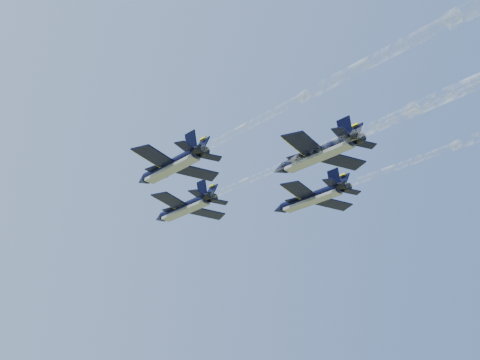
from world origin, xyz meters
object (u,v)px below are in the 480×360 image
jet_slot (316,154)px  jet_left (171,166)px  jet_lead (184,208)px  jet_right (310,198)px

jet_slot → jet_left: bearing=130.2°
jet_lead → jet_left: same height
jet_right → jet_left: bearing=176.8°
jet_right → jet_slot: bearing=-129.9°
jet_left → jet_right: bearing=-3.2°
jet_right → jet_lead: bearing=128.9°
jet_right → jet_slot: (-10.07, -13.97, 0.00)m
jet_left → jet_right: same height
jet_left → jet_slot: same height
jet_lead → jet_slot: size_ratio=1.00×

